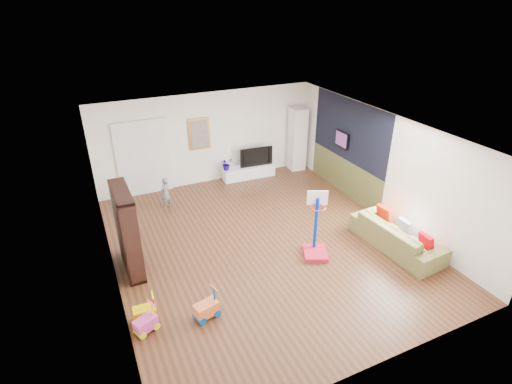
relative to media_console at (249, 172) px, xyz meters
name	(u,v)px	position (x,y,z in m)	size (l,w,h in m)	color
floor	(263,243)	(-1.17, -3.46, -0.19)	(6.50, 7.50, 0.00)	brown
ceiling	(264,131)	(-1.17, -3.46, 2.51)	(6.50, 7.50, 0.00)	white
wall_back	(208,139)	(-1.17, 0.29, 1.16)	(6.50, 0.00, 2.70)	white
wall_front	(381,301)	(-1.17, -7.21, 1.16)	(6.50, 0.00, 2.70)	white
wall_left	(106,225)	(-4.42, -3.46, 1.16)	(0.00, 7.50, 2.70)	white
wall_right	(382,166)	(2.08, -3.46, 1.16)	(0.00, 7.50, 2.70)	silver
navy_accent	(349,131)	(2.06, -2.06, 1.66)	(0.01, 3.20, 1.70)	black
olive_wainscot	(344,176)	(2.06, -2.06, 0.31)	(0.01, 3.20, 1.00)	brown
doorway	(143,159)	(-3.07, 0.25, 0.86)	(1.45, 0.06, 2.10)	white
painting_back	(199,134)	(-1.42, 0.25, 1.36)	(0.62, 0.06, 0.92)	gold
artwork_right	(342,139)	(2.00, -1.86, 1.36)	(0.04, 0.56, 0.46)	#7F3F8C
media_console	(249,172)	(0.00, 0.00, 0.00)	(1.63, 0.41, 0.38)	white
tall_cabinet	(297,139)	(1.69, -0.01, 0.81)	(0.47, 0.47, 2.00)	white
bookshelf	(127,231)	(-4.05, -3.11, 0.72)	(0.33, 1.25, 1.82)	black
sofa	(397,236)	(1.46, -4.87, 0.13)	(2.20, 0.86, 0.64)	olive
basketball_hoop	(317,226)	(-0.34, -4.35, 0.55)	(0.51, 0.62, 1.49)	red
ride_on_yellow	(144,309)	(-4.11, -4.74, 0.07)	(0.40, 0.24, 0.53)	#FFDB00
ride_on_orange	(206,305)	(-3.10, -5.12, 0.10)	(0.43, 0.27, 0.57)	orange
ride_on_pink	(145,320)	(-4.15, -5.00, 0.07)	(0.39, 0.24, 0.52)	#E745A2
child	(165,193)	(-2.79, -0.88, 0.26)	(0.33, 0.21, 0.90)	slate
tv	(255,156)	(0.23, 0.02, 0.49)	(1.03, 0.14, 0.60)	black
vase_plant	(226,164)	(-0.72, 0.03, 0.38)	(0.34, 0.29, 0.38)	#170484
pillow_left	(426,242)	(1.64, -5.52, 0.32)	(0.09, 0.35, 0.35)	red
pillow_center	(405,226)	(1.67, -4.87, 0.32)	(0.09, 0.35, 0.35)	silver
pillow_right	(384,213)	(1.64, -4.22, 0.32)	(0.10, 0.38, 0.38)	#AF1703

